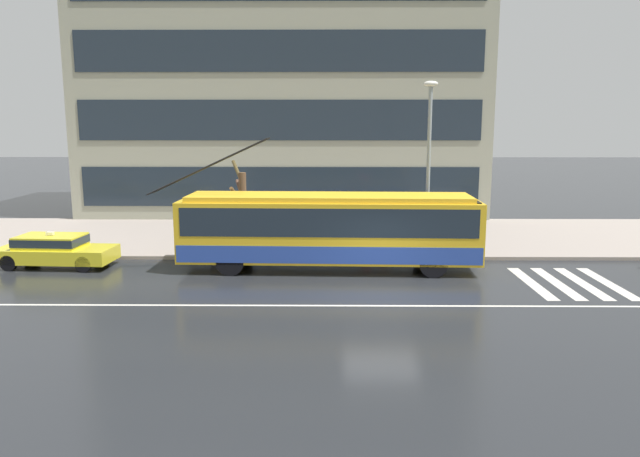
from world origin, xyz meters
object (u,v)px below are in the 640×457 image
(taxi_queued_behind_bus, at_px, (54,249))
(pedestrian_approaching_curb, at_px, (270,226))
(pedestrian_waiting_by_pole, at_px, (368,210))
(street_lamp, at_px, (429,154))
(pedestrian_at_shelter, at_px, (211,216))
(trolleybus, at_px, (329,229))
(pedestrian_walking_past, at_px, (384,211))
(street_tree_bare, at_px, (242,202))

(taxi_queued_behind_bus, height_order, pedestrian_approaching_curb, pedestrian_approaching_curb)
(pedestrian_waiting_by_pole, height_order, street_lamp, street_lamp)
(pedestrian_at_shelter, bearing_deg, trolleybus, -25.71)
(trolleybus, distance_m, street_lamp, 5.55)
(pedestrian_walking_past, relative_size, pedestrian_waiting_by_pole, 1.00)
(trolleybus, relative_size, pedestrian_at_shelter, 6.31)
(pedestrian_walking_past, bearing_deg, pedestrian_at_shelter, -171.78)
(pedestrian_at_shelter, xyz_separation_m, street_lamp, (9.16, 0.05, 2.64))
(pedestrian_approaching_curb, relative_size, pedestrian_waiting_by_pole, 0.85)
(pedestrian_approaching_curb, bearing_deg, pedestrian_walking_past, 1.56)
(trolleybus, bearing_deg, street_tree_bare, 129.20)
(trolleybus, xyz_separation_m, pedestrian_waiting_by_pole, (1.80, 4.38, 0.10))
(trolleybus, bearing_deg, pedestrian_waiting_by_pole, 67.65)
(pedestrian_walking_past, height_order, street_tree_bare, street_tree_bare)
(pedestrian_walking_past, height_order, pedestrian_waiting_by_pole, pedestrian_walking_past)
(pedestrian_approaching_curb, xyz_separation_m, pedestrian_waiting_by_pole, (4.39, 1.03, 0.57))
(pedestrian_approaching_curb, height_order, street_lamp, street_lamp)
(pedestrian_approaching_curb, distance_m, street_tree_bare, 2.33)
(pedestrian_at_shelter, bearing_deg, street_tree_bare, 69.40)
(street_lamp, distance_m, street_tree_bare, 8.89)
(taxi_queued_behind_bus, distance_m, pedestrian_at_shelter, 6.30)
(pedestrian_waiting_by_pole, bearing_deg, trolleybus, -112.35)
(pedestrian_approaching_curb, bearing_deg, pedestrian_at_shelter, -158.82)
(pedestrian_waiting_by_pole, height_order, street_tree_bare, street_tree_bare)
(taxi_queued_behind_bus, bearing_deg, pedestrian_at_shelter, 19.61)
(pedestrian_at_shelter, height_order, pedestrian_waiting_by_pole, pedestrian_at_shelter)
(taxi_queued_behind_bus, relative_size, pedestrian_at_shelter, 2.29)
(pedestrian_waiting_by_pole, bearing_deg, pedestrian_at_shelter, -163.89)
(taxi_queued_behind_bus, relative_size, pedestrian_waiting_by_pole, 2.31)
(pedestrian_at_shelter, bearing_deg, pedestrian_walking_past, 8.22)
(street_lamp, bearing_deg, pedestrian_waiting_by_pole, 140.73)
(pedestrian_approaching_curb, xyz_separation_m, pedestrian_walking_past, (5.02, 0.14, 0.66))
(taxi_queued_behind_bus, height_order, pedestrian_walking_past, pedestrian_walking_past)
(trolleybus, distance_m, street_tree_bare, 6.42)
(street_tree_bare, bearing_deg, pedestrian_approaching_curb, -47.88)
(pedestrian_approaching_curb, distance_m, street_lamp, 7.51)
(pedestrian_at_shelter, height_order, pedestrian_walking_past, pedestrian_at_shelter)
(taxi_queued_behind_bus, xyz_separation_m, pedestrian_waiting_by_pole, (12.67, 4.05, 1.01))
(taxi_queued_behind_bus, height_order, street_tree_bare, street_tree_bare)
(trolleybus, relative_size, street_tree_bare, 3.38)
(pedestrian_at_shelter, xyz_separation_m, pedestrian_approaching_curb, (2.42, 0.94, -0.57))
(trolleybus, bearing_deg, taxi_queued_behind_bus, 178.29)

